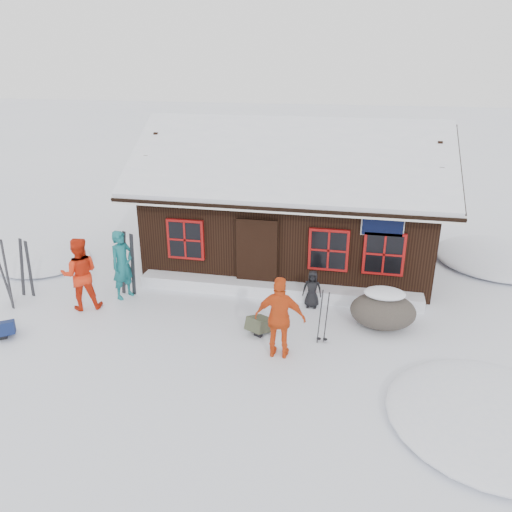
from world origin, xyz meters
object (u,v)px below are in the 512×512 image
object	(u,v)px
skier_crouched	(312,289)
boulder	(383,310)
skier_teal	(123,265)
backpack_olive	(259,327)
ski_pair_left	(26,269)
skier_orange_left	(80,274)
skier_orange_right	(280,318)
ski_poles	(323,318)
backpack_blue	(6,331)

from	to	relation	value
skier_crouched	boulder	xyz separation A→B (m)	(1.75, -0.70, -0.05)
skier_teal	backpack_olive	world-z (taller)	skier_teal
ski_pair_left	skier_crouched	bearing A→B (deg)	20.14
skier_orange_left	skier_crouched	world-z (taller)	skier_orange_left
skier_orange_right	ski_poles	world-z (taller)	skier_orange_right
skier_teal	boulder	distance (m)	6.72
skier_orange_right	ski_poles	xyz separation A→B (m)	(0.86, 0.73, -0.30)
boulder	skier_crouched	bearing A→B (deg)	158.20
skier_orange_left	backpack_blue	distance (m)	2.12
ski_poles	skier_orange_right	bearing A→B (deg)	-139.57
skier_orange_left	backpack_blue	bearing A→B (deg)	32.36
skier_crouched	ski_poles	xyz separation A→B (m)	(0.41, -1.68, 0.12)
skier_teal	boulder	xyz separation A→B (m)	(6.70, -0.26, -0.48)
skier_orange_left	backpack_olive	bearing A→B (deg)	150.18
skier_orange_right	skier_crouched	distance (m)	2.48
skier_orange_right	boulder	distance (m)	2.82
skier_orange_left	ski_pair_left	bearing A→B (deg)	-35.86
skier_crouched	backpack_blue	world-z (taller)	skier_crouched
skier_orange_right	boulder	world-z (taller)	skier_orange_right
skier_orange_left	skier_crouched	distance (m)	5.87
skier_crouched	ski_pair_left	world-z (taller)	ski_pair_left
skier_orange_left	skier_orange_right	bearing A→B (deg)	141.69
skier_crouched	ski_pair_left	xyz separation A→B (m)	(-7.50, -0.92, 0.29)
ski_poles	skier_orange_left	bearing A→B (deg)	175.89
skier_orange_left	backpack_olive	xyz separation A→B (m)	(4.66, -0.33, -0.79)
ski_pair_left	backpack_olive	distance (m)	6.50
ski_pair_left	backpack_olive	size ratio (longest dim) A/B	2.94
boulder	ski_pair_left	xyz separation A→B (m)	(-9.24, -0.22, 0.34)
skier_orange_right	backpack_olive	world-z (taller)	skier_orange_right
skier_crouched	skier_orange_right	bearing A→B (deg)	-101.80
skier_orange_right	skier_crouched	world-z (taller)	skier_orange_right
skier_orange_right	backpack_olive	xyz separation A→B (m)	(-0.61, 0.84, -0.77)
skier_teal	backpack_olive	xyz separation A→B (m)	(3.90, -1.12, -0.78)
ski_pair_left	skier_teal	bearing A→B (deg)	23.83
boulder	backpack_blue	xyz separation A→B (m)	(-8.50, -2.20, -0.31)
skier_crouched	boulder	distance (m)	1.88
backpack_olive	skier_orange_left	bearing A→B (deg)	-158.45
skier_orange_left	boulder	bearing A→B (deg)	158.31
skier_teal	ski_pair_left	size ratio (longest dim) A/B	1.11
skier_orange_right	boulder	size ratio (longest dim) A/B	1.20
ski_pair_left	ski_poles	size ratio (longest dim) A/B	1.27
skier_orange_right	backpack_olive	size ratio (longest dim) A/B	3.22
skier_teal	skier_orange_left	distance (m)	1.10
ski_pair_left	backpack_olive	xyz separation A→B (m)	(6.44, -0.64, -0.64)
skier_orange_right	skier_crouched	bearing A→B (deg)	-100.36
skier_orange_left	backpack_olive	distance (m)	4.74
skier_teal	backpack_blue	distance (m)	3.15
skier_teal	skier_crouched	world-z (taller)	skier_teal
skier_teal	boulder	size ratio (longest dim) A/B	1.22
skier_orange_right	skier_crouched	size ratio (longest dim) A/B	1.84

